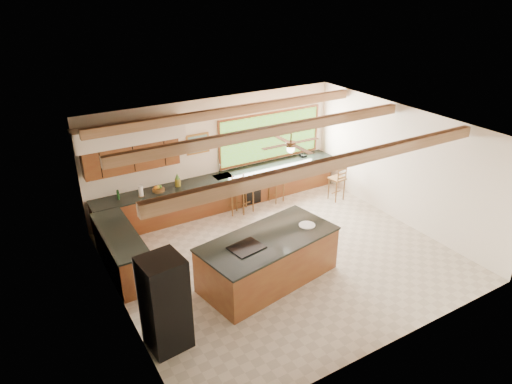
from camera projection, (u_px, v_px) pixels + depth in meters
ground at (282, 256)px, 10.46m from camera, size 7.20×7.20×0.00m
room_shell at (261, 159)px, 9.94m from camera, size 7.27×6.54×3.02m
counter_run at (202, 204)px, 11.84m from camera, size 7.12×3.10×1.28m
island at (268, 259)px, 9.47m from camera, size 3.10×1.85×1.03m
refrigerator at (165, 304)px, 7.61m from camera, size 0.75×0.73×1.75m
bar_stool_a at (236, 190)px, 12.06m from camera, size 0.43×0.43×1.18m
bar_stool_b at (246, 190)px, 12.13m from camera, size 0.46×0.46×1.13m
bar_stool_c at (278, 182)px, 12.73m from camera, size 0.42×0.42×1.01m
bar_stool_d at (339, 180)px, 12.81m from camera, size 0.42×0.42×1.08m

